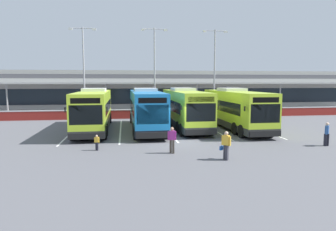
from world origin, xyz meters
name	(u,v)px	position (x,y,z in m)	size (l,w,h in m)	color
ground_plane	(177,142)	(0.00, 0.00, 0.00)	(200.00, 200.00, 0.00)	#56565B
terminal_building	(148,90)	(0.00, 26.91, 3.01)	(70.00, 13.00, 6.00)	#B7B7B2
red_barrier_wall	(156,113)	(0.00, 14.50, 0.56)	(60.00, 0.40, 1.10)	maroon
coach_bus_leftmost	(94,111)	(-6.55, 6.23, 1.79)	(2.99, 12.16, 3.78)	#B7DB2D
coach_bus_left_centre	(146,110)	(-1.85, 5.90, 1.79)	(2.99, 12.16, 3.78)	#1972B7
coach_bus_centre	(185,109)	(1.92, 6.74, 1.79)	(2.99, 12.16, 3.78)	#B7DB2D
coach_bus_right_centre	(235,110)	(6.41, 5.32, 1.79)	(2.99, 12.16, 3.78)	#B7DB2D
bay_stripe_far_west	(73,131)	(-8.40, 6.00, 0.00)	(0.14, 13.00, 0.01)	silver
bay_stripe_west	(121,130)	(-4.20, 6.00, 0.00)	(0.14, 13.00, 0.01)	silver
bay_stripe_mid_west	(166,129)	(0.00, 6.00, 0.00)	(0.14, 13.00, 0.01)	silver
bay_stripe_centre	(210,128)	(4.20, 6.00, 0.00)	(0.14, 13.00, 0.01)	silver
bay_stripe_mid_east	(251,127)	(8.40, 6.00, 0.00)	(0.14, 13.00, 0.01)	silver
pedestrian_with_handbag	(226,145)	(1.79, -5.43, 0.86)	(0.56, 0.58, 1.62)	#33333D
pedestrian_in_dark_coat	(172,139)	(-0.96, -3.46, 0.87)	(0.54, 0.34, 1.62)	#4C4238
pedestrian_child	(97,142)	(-5.60, -2.02, 0.54)	(0.33, 0.23, 1.00)	black
pedestrian_near_bin	(327,133)	(9.85, -2.91, 0.87)	(0.44, 0.45, 1.62)	black
lamp_post_west	(84,66)	(-8.70, 17.07, 6.29)	(3.24, 0.28, 11.00)	#9E9EA3
lamp_post_centre	(155,66)	(0.00, 16.35, 6.29)	(3.24, 0.28, 11.00)	#9E9EA3
lamp_post_east	(215,67)	(7.82, 16.52, 6.29)	(3.24, 0.28, 11.00)	#9E9EA3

